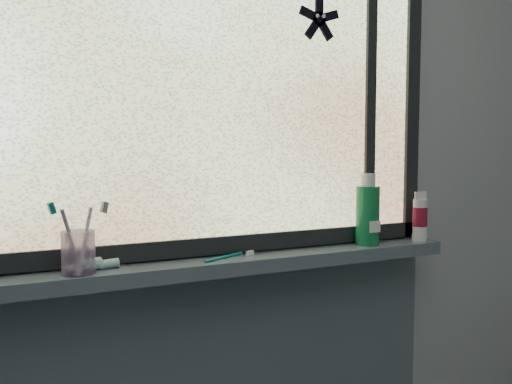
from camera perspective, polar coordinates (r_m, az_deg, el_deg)
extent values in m
cube|color=#9EA3A8|center=(1.63, -6.37, 1.61)|extent=(3.00, 0.01, 2.50)
cube|color=#485560|center=(1.60, -5.35, -7.51)|extent=(1.62, 0.14, 0.04)
cube|color=silver|center=(1.62, -6.18, 11.50)|extent=(1.50, 0.01, 1.00)
cube|color=black|center=(1.63, -5.98, -5.47)|extent=(1.60, 0.03, 0.05)
cube|color=black|center=(2.02, 15.25, 10.01)|extent=(0.05, 0.03, 1.10)
cube|color=black|center=(1.91, 11.27, 10.40)|extent=(0.03, 0.03, 1.00)
cylinder|color=#BA9BCD|center=(1.48, -17.35, -5.80)|extent=(0.09, 0.09, 0.11)
cylinder|color=#20AA5F|center=(1.85, 11.11, -1.71)|extent=(0.09, 0.09, 0.19)
cylinder|color=silver|center=(1.97, 16.08, -2.18)|extent=(0.06, 0.06, 0.12)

